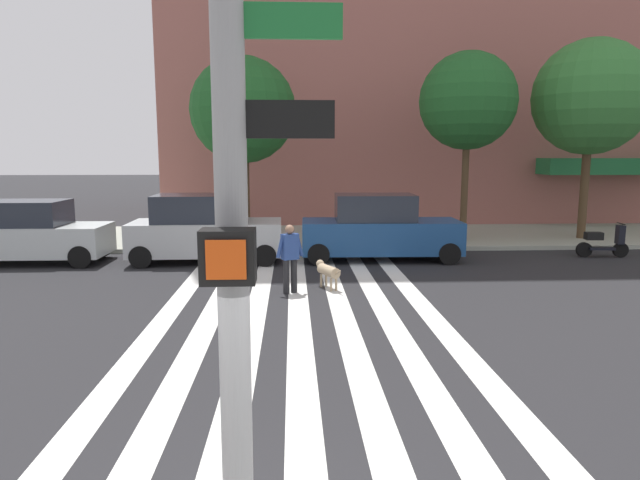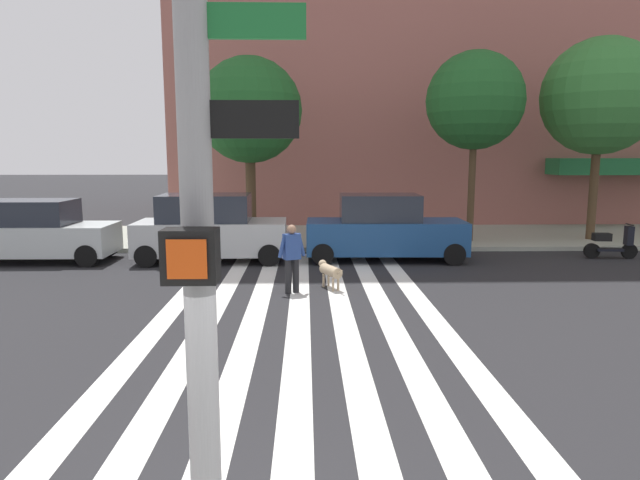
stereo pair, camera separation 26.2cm
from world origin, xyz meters
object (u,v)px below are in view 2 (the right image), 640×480
street_tree_nearest (249,111)px  pedestrian_dog_walker (292,255)px  street_tree_further (600,97)px  parked_scooter (611,244)px  parked_car_behind_first (210,229)px  parked_car_near_curb (33,232)px  traffic_light_pole (193,105)px  street_tree_middle (475,101)px  parked_car_third_in_line (384,230)px  dog_on_leash (330,271)px

street_tree_nearest → pedestrian_dog_walker: (1.68, -7.58, -3.89)m
street_tree_nearest → street_tree_further: size_ratio=0.91×
parked_scooter → parked_car_behind_first: bearing=-179.8°
parked_car_near_curb → parked_car_behind_first: size_ratio=1.02×
traffic_light_pole → street_tree_middle: street_tree_middle is taller
traffic_light_pole → parked_car_third_in_line: 14.49m
street_tree_nearest → dog_on_leash: bearing=-70.1°
street_tree_further → dog_on_leash: size_ratio=6.72×
pedestrian_dog_walker → dog_on_leash: bearing=24.7°
parked_car_near_curb → traffic_light_pole: bearing=-61.0°
parked_scooter → street_tree_further: 5.82m
parked_car_near_curb → parked_scooter: 17.96m
parked_car_near_curb → parked_car_behind_first: bearing=-0.0°
parked_car_behind_first → street_tree_middle: (8.92, 2.87, 4.12)m
parked_scooter → traffic_light_pole: bearing=-126.2°
street_tree_middle → parked_car_third_in_line: bearing=-141.0°
street_tree_further → parked_car_near_curb: bearing=-170.5°
street_tree_nearest → dog_on_leash: 8.78m
street_tree_further → pedestrian_dog_walker: (-10.92, -7.23, -4.38)m
parked_car_near_curb → dog_on_leash: parked_car_near_curb is taller
street_tree_nearest → street_tree_middle: bearing=-4.5°
traffic_light_pole → street_tree_nearest: (-1.42, 17.45, 1.29)m
parked_car_third_in_line → street_tree_nearest: (-4.44, 3.50, 3.85)m
parked_car_third_in_line → dog_on_leash: (-1.84, -3.66, -0.52)m
traffic_light_pole → street_tree_nearest: bearing=94.7°
parked_scooter → pedestrian_dog_walker: bearing=-157.6°
parked_car_behind_first → dog_on_leash: size_ratio=4.25×
street_tree_middle → dog_on_leash: bearing=-129.6°
parked_car_behind_first → pedestrian_dog_walker: size_ratio=2.79×
parked_scooter → street_tree_middle: size_ratio=0.24×
parked_car_behind_first → street_tree_nearest: size_ratio=0.70×
traffic_light_pole → parked_car_near_curb: traffic_light_pole is taller
parked_car_third_in_line → street_tree_middle: bearing=39.0°
traffic_light_pole → street_tree_middle: bearing=68.7°
pedestrian_dog_walker → dog_on_leash: size_ratio=1.52×
traffic_light_pole → dog_on_leash: (1.17, 10.28, -3.08)m
parked_car_behind_first → street_tree_nearest: 5.27m
parked_car_behind_first → parked_car_third_in_line: parked_car_behind_first is taller
street_tree_nearest → pedestrian_dog_walker: street_tree_nearest is taller
parked_car_third_in_line → pedestrian_dog_walker: bearing=-124.1°
parked_car_third_in_line → street_tree_nearest: street_tree_nearest is taller
parked_car_third_in_line → traffic_light_pole: bearing=-102.2°
street_tree_nearest → pedestrian_dog_walker: size_ratio=4.02×
parked_car_near_curb → parked_car_third_in_line: (10.74, 0.00, 0.04)m
street_tree_nearest → parked_car_third_in_line: bearing=-38.3°
traffic_light_pole → dog_on_leash: traffic_light_pole is taller
traffic_light_pole → parked_car_near_curb: size_ratio=1.24×
parked_car_near_curb → street_tree_further: 19.65m
street_tree_nearest → street_tree_middle: size_ratio=0.98×
parked_car_behind_first → street_tree_middle: street_tree_middle is taller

